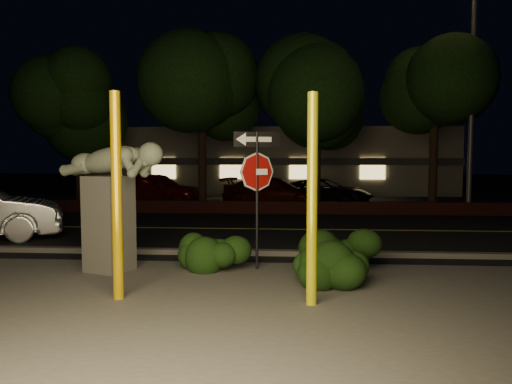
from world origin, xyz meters
TOP-DOWN VIEW (x-y plane):
  - ground at (0.00, 10.00)m, footprint 90.00×90.00m
  - patio at (0.00, -1.00)m, footprint 14.00×6.00m
  - road at (0.00, 7.00)m, footprint 80.00×8.00m
  - lane_marking at (0.00, 7.00)m, footprint 80.00×0.12m
  - curb at (0.00, 2.90)m, footprint 80.00×0.25m
  - brick_wall at (0.00, 11.30)m, footprint 40.00×0.35m
  - parking_lot at (0.00, 17.00)m, footprint 40.00×12.00m
  - building at (0.00, 24.99)m, footprint 22.00×10.20m
  - tree_far_a at (-8.00, 13.00)m, footprint 4.60×4.60m
  - tree_far_b at (-2.50, 13.20)m, footprint 5.20×5.20m
  - tree_far_c at (2.50, 12.80)m, footprint 4.80×4.80m
  - tree_far_d at (7.50, 13.30)m, footprint 4.40×4.40m
  - yellow_pole_left at (-1.33, -0.89)m, footprint 0.17×0.17m
  - yellow_pole_right at (1.76, -0.98)m, footprint 0.16×0.16m
  - signpost at (0.75, 1.38)m, footprint 0.92×0.28m
  - sculpture at (-2.15, 1.01)m, footprint 2.36×1.41m
  - hedge_center at (-0.11, 1.24)m, footprint 1.77×0.99m
  - hedge_right at (2.44, 1.48)m, footprint 1.92×1.33m
  - hedge_far_right at (2.15, 0.03)m, footprint 1.48×1.12m
  - streetlight at (8.26, 11.65)m, footprint 1.49×0.61m
  - parked_car_red at (-5.02, 14.54)m, footprint 4.84×2.70m
  - parked_car_darkred at (0.61, 13.94)m, footprint 4.98×2.95m
  - parked_car_dark at (2.95, 14.79)m, footprint 4.93×3.43m

SIDE VIEW (x-z plane):
  - ground at x=0.00m, z-range 0.00..0.00m
  - road at x=0.00m, z-range 0.00..0.01m
  - parking_lot at x=0.00m, z-range 0.00..0.01m
  - patio at x=0.00m, z-range 0.00..0.02m
  - lane_marking at x=0.00m, z-range 0.02..0.02m
  - curb at x=0.00m, z-range 0.00..0.12m
  - brick_wall at x=0.00m, z-range 0.00..0.50m
  - hedge_center at x=-0.11m, z-range 0.00..0.88m
  - hedge_far_right at x=2.15m, z-range 0.00..0.91m
  - hedge_right at x=2.44m, z-range 0.00..1.14m
  - parked_car_dark at x=2.95m, z-range 0.00..1.25m
  - parked_car_darkred at x=0.61m, z-range 0.00..1.35m
  - parked_car_red at x=-5.02m, z-range 0.00..1.56m
  - sculpture at x=-2.15m, z-range 0.30..2.88m
  - yellow_pole_right at x=1.76m, z-range 0.00..3.28m
  - yellow_pole_left at x=-1.33m, z-range 0.00..3.34m
  - signpost at x=0.75m, z-range 0.59..3.39m
  - building at x=0.00m, z-range 0.00..4.00m
  - tree_far_a at x=-8.00m, z-range 1.63..9.06m
  - tree_far_d at x=7.50m, z-range 1.71..9.13m
  - tree_far_c at x=2.50m, z-range 1.74..9.58m
  - streetlight at x=8.26m, z-range 0.96..11.09m
  - tree_far_b at x=-2.50m, z-range 1.85..10.26m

